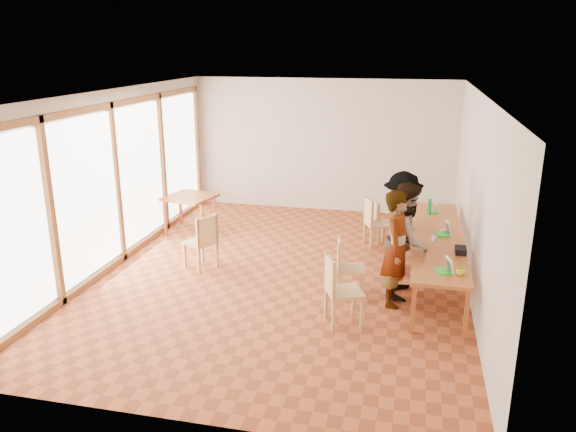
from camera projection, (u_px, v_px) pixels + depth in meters
name	position (u px, v px, depth m)	size (l,w,h in m)	color
ground	(283.00, 274.00, 9.49)	(8.00, 8.00, 0.00)	#AA4F29
wall_back	(323.00, 146.00, 12.77)	(6.00, 0.10, 3.00)	beige
wall_front	(185.00, 289.00, 5.32)	(6.00, 0.10, 3.00)	beige
wall_right	(477.00, 199.00, 8.41)	(0.10, 8.00, 3.00)	beige
window_wall	(115.00, 178.00, 9.67)	(0.10, 8.00, 3.00)	white
ceiling	(282.00, 92.00, 8.60)	(6.00, 8.00, 0.04)	white
communal_table	(437.00, 239.00, 9.08)	(0.80, 4.00, 0.75)	#A45424
side_table	(190.00, 200.00, 11.48)	(0.90, 0.90, 0.75)	#A45424
chair_near	(337.00, 283.00, 7.61)	(0.61, 0.61, 0.53)	#E3B471
chair_mid	(345.00, 261.00, 8.55)	(0.48, 0.48, 0.48)	#E3B471
chair_far	(373.00, 218.00, 10.59)	(0.58, 0.58, 0.51)	#E3B471
chair_empty	(381.00, 217.00, 10.87)	(0.48, 0.48, 0.44)	#E3B471
chair_spare	(204.00, 236.00, 9.51)	(0.62, 0.62, 0.52)	#E3B471
person_near	(397.00, 249.00, 8.16)	(0.64, 0.42, 1.74)	gray
person_mid	(407.00, 240.00, 8.49)	(0.86, 0.67, 1.77)	gray
person_far	(401.00, 223.00, 9.35)	(1.12, 0.64, 1.73)	gray
laptop_near	(446.00, 268.00, 7.61)	(0.26, 0.28, 0.20)	green
laptop_mid	(445.00, 231.00, 9.09)	(0.28, 0.30, 0.23)	green
laptop_far	(434.00, 210.00, 10.31)	(0.22, 0.24, 0.18)	green
yellow_mug	(460.00, 272.00, 7.52)	(0.12, 0.12, 0.09)	yellow
green_bottle	(429.00, 207.00, 10.19)	(0.07, 0.07, 0.28)	#157B2E
clear_glass	(434.00, 239.00, 8.79)	(0.07, 0.07, 0.09)	silver
condiment_cup	(443.00, 232.00, 9.18)	(0.08, 0.08, 0.06)	white
pink_phone	(421.00, 255.00, 8.22)	(0.05, 0.10, 0.01)	#D73783
black_pouch	(461.00, 250.00, 8.31)	(0.16, 0.26, 0.09)	black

